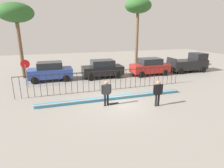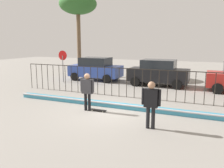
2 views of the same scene
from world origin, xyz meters
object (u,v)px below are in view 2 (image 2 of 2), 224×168
Objects in this scene: skateboard at (98,110)px; stop_sign at (63,62)px; parked_car_blue at (96,69)px; parked_car_black at (158,72)px; skateboarder at (87,88)px; palm_tree_short at (78,5)px; camera_operator at (151,101)px.

skateboard is 0.32× the size of stop_sign.
parked_car_blue is 1.00× the size of parked_car_black.
skateboarder is at bearing -103.20° from parked_car_black.
skateboard is 13.55m from palm_tree_short.
parked_car_blue is 5.34m from parked_car_black.
skateboarder is 0.70× the size of stop_sign.
parked_car_black is at bearing -36.19° from camera_operator.
skateboard is at bearing 44.13° from skateboarder.
parked_car_blue is at bearing -8.97° from camera_operator.
camera_operator is 0.41× the size of parked_car_blue.
parked_car_black is 7.47m from stop_sign.
parked_car_black is (1.20, 7.46, 0.91)m from skateboard.
parked_car_blue is (-3.62, 7.91, -0.08)m from skateboarder.
camera_operator reaches higher than skateboard.
parked_car_blue is 0.57× the size of palm_tree_short.
skateboard is 8.71m from stop_sign.
skateboard is 7.61m from parked_car_black.
camera_operator is 11.43m from stop_sign.
skateboard is at bearing -44.63° from stop_sign.
skateboarder is 12.92m from palm_tree_short.
parked_car_blue reaches higher than camera_operator.
parked_car_black is 10.02m from palm_tree_short.
parked_car_blue is at bearing 148.83° from skateboarder.
stop_sign is 0.33× the size of palm_tree_short.
camera_operator is at bearing -54.10° from parked_car_blue.
parked_car_blue is 1.72× the size of stop_sign.
parked_car_black is 1.72× the size of stop_sign.
skateboarder reaches higher than skateboard.
skateboarder is at bearing -47.53° from stop_sign.
skateboard is at bearing 20.51° from camera_operator.
parked_car_black is at bearing 11.15° from stop_sign.
camera_operator reaches higher than skateboarder.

